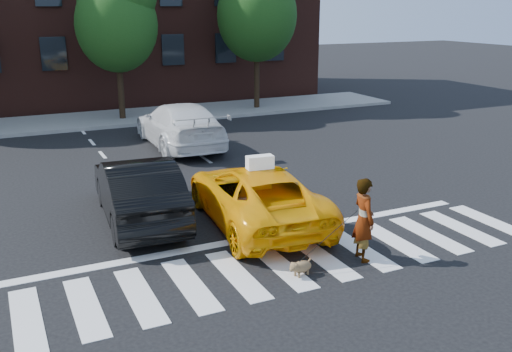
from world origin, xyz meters
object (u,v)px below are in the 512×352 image
(tree_right, at_px, (257,5))
(woman, at_px, (364,219))
(tree_mid, at_px, (117,14))
(white_suv, at_px, (180,125))
(black_sedan, at_px, (138,190))
(taxi, at_px, (256,195))
(dog, at_px, (300,267))

(tree_right, bearing_deg, woman, -108.38)
(tree_mid, relative_size, white_suv, 1.22)
(black_sedan, relative_size, white_suv, 0.84)
(black_sedan, bearing_deg, taxi, 155.59)
(taxi, height_order, white_suv, white_suv)
(tree_mid, distance_m, taxi, 15.07)
(tree_right, bearing_deg, tree_mid, 180.00)
(tree_right, xyz_separation_m, woman, (-5.79, -17.43, -4.35))
(dog, bearing_deg, black_sedan, 98.55)
(taxi, height_order, woman, woman)
(taxi, bearing_deg, tree_right, -110.32)
(tree_mid, xyz_separation_m, tree_right, (7.00, -0.00, 0.41))
(tree_mid, height_order, taxi, tree_mid)
(woman, bearing_deg, tree_mid, 11.95)
(woman, distance_m, dog, 1.77)
(tree_right, height_order, dog, tree_right)
(black_sedan, relative_size, dog, 8.12)
(black_sedan, bearing_deg, tree_right, -121.76)
(white_suv, relative_size, woman, 3.20)
(tree_right, relative_size, dog, 12.75)
(tree_right, xyz_separation_m, white_suv, (-6.13, -5.96, -4.42))
(black_sedan, height_order, white_suv, white_suv)
(tree_right, bearing_deg, dog, -112.84)
(white_suv, distance_m, woman, 11.48)
(taxi, height_order, black_sedan, black_sedan)
(black_sedan, bearing_deg, white_suv, -111.20)
(woman, bearing_deg, black_sedan, 48.57)
(tree_mid, distance_m, dog, 18.18)
(woman, bearing_deg, white_suv, 9.69)
(white_suv, bearing_deg, taxi, 86.05)
(tree_right, relative_size, white_suv, 1.32)
(tree_mid, bearing_deg, woman, -86.04)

